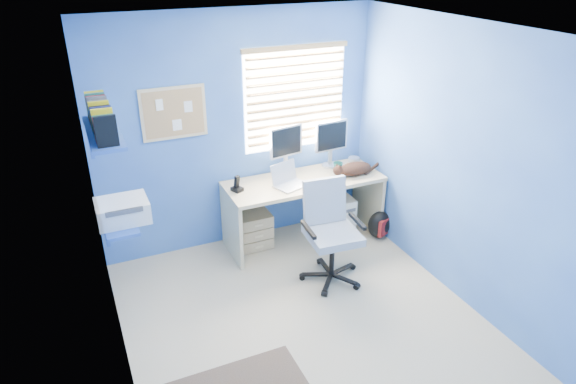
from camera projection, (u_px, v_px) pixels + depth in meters
name	position (u px, v px, depth m)	size (l,w,h in m)	color
floor	(302.00, 319.00, 4.59)	(3.00, 3.20, 0.00)	#9E937C
ceiling	(307.00, 30.00, 3.50)	(3.00, 3.20, 0.00)	white
wall_back	(238.00, 133.00, 5.36)	(3.00, 0.01, 2.50)	#3055A7
wall_front	(435.00, 314.00, 2.74)	(3.00, 0.01, 2.50)	#3055A7
wall_left	(106.00, 233.00, 3.50)	(0.01, 3.20, 2.50)	#3055A7
wall_right	(455.00, 164.00, 4.60)	(0.01, 3.20, 2.50)	#3055A7
desk	(303.00, 210.00, 5.69)	(1.72, 0.65, 0.74)	tan
laptop	(291.00, 177.00, 5.33)	(0.33, 0.26, 0.22)	silver
monitor_left	(286.00, 149.00, 5.59)	(0.40, 0.12, 0.54)	silver
monitor_right	(330.00, 144.00, 5.75)	(0.40, 0.12, 0.54)	silver
phone	(237.00, 183.00, 5.24)	(0.09, 0.11, 0.17)	black
mug	(338.00, 167.00, 5.72)	(0.10, 0.09, 0.10)	#1E695B
cd_spindle	(354.00, 160.00, 5.93)	(0.13, 0.13, 0.07)	silver
cat	(355.00, 169.00, 5.62)	(0.39, 0.21, 0.14)	black
tower_pc	(340.00, 212.00, 5.94)	(0.19, 0.44, 0.45)	beige
drawer_boxes	(255.00, 230.00, 5.62)	(0.35, 0.28, 0.41)	tan
yellow_book	(337.00, 231.00, 5.77)	(0.03, 0.17, 0.24)	yellow
backpack	(379.00, 224.00, 5.82)	(0.27, 0.21, 0.32)	black
office_chair	(330.00, 244.00, 5.03)	(0.63, 0.63, 1.00)	black
window_blinds	(296.00, 98.00, 5.45)	(1.15, 0.05, 1.10)	white
corkboard	(174.00, 113.00, 4.98)	(0.64, 0.02, 0.52)	tan
wall_shelves	(111.00, 166.00, 4.09)	(0.42, 0.90, 1.05)	#2B54AE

